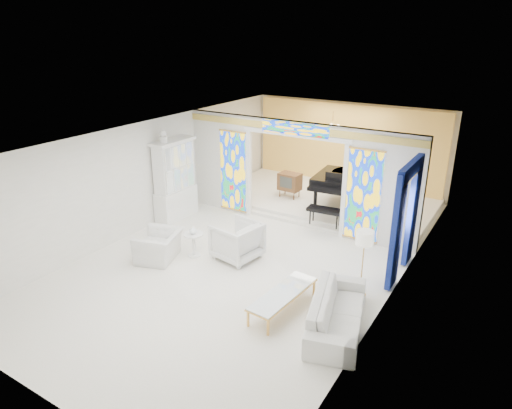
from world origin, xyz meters
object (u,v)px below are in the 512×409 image
Objects in this scene: armchair_left at (159,246)px; china_cabinet at (175,180)px; tv_console at (290,182)px; armchair_right at (237,241)px; sofa at (337,311)px; grand_piano at (349,180)px; coffee_table at (283,294)px.

china_cabinet is at bearing -167.17° from armchair_left.
tv_console is (0.86, 5.19, 0.35)m from armchair_left.
china_cabinet is at bearing -124.09° from tv_console.
armchair_right is 3.44m from sofa.
grand_piano is (4.15, 3.20, -0.17)m from china_cabinet.
tv_console is at bearing -160.29° from armchair_right.
armchair_right is 0.56× the size of coffee_table.
coffee_table is at bearing -27.13° from china_cabinet.
grand_piano is (-2.02, 5.73, 0.66)m from sofa.
china_cabinet is 1.46× the size of coffee_table.
china_cabinet reaches higher than coffee_table.
grand_piano is at bearing 37.66° from china_cabinet.
armchair_left is 3.65m from coffee_table.
armchair_left is at bearing -95.97° from tv_console.
armchair_left is at bearing -46.92° from armchair_right.
grand_piano is (2.75, 5.46, 0.65)m from armchair_left.
coffee_table is (2.04, -1.38, -0.10)m from armchair_right.
armchair_left is 1.91m from armchair_right.
armchair_right is (1.59, 1.05, 0.12)m from armchair_left.
grand_piano is 3.96× the size of tv_console.
armchair_right reaches higher than sofa.
tv_console reaches higher than coffee_table.
sofa is 1.14m from coffee_table.
armchair_right is at bearing 146.01° from coffee_table.
grand_piano is at bearing 174.84° from armchair_right.
coffee_table is at bearing 65.63° from armchair_right.
china_cabinet is at bearing -147.40° from grand_piano.
sofa is 6.11m from grand_piano.
armchair_left is 0.34× the size of grand_piano.
tv_console is (-2.78, 5.51, 0.33)m from coffee_table.
coffee_table is at bearing -86.40° from grand_piano.
armchair_left is (1.40, -2.25, -0.82)m from china_cabinet.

